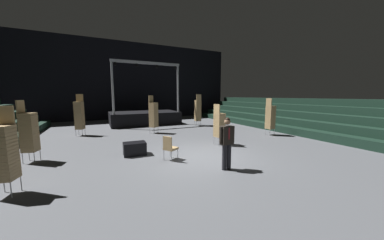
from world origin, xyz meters
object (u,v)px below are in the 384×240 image
Objects in this scene: chair_stack_rear_left at (270,117)px; man_with_tie at (227,140)px; chair_stack_rear_right at (219,125)px; stage_riser at (144,117)px; chair_stack_mid_centre at (198,110)px; chair_stack_front_left at (153,114)px; equipment_road_case at (135,149)px; chair_stack_mid_right at (3,152)px; chair_stack_front_right at (29,132)px; chair_stack_mid_left at (79,115)px; loose_chair_near_man at (170,147)px.

man_with_tie is at bearing -60.48° from chair_stack_rear_left.
man_with_tie is 3.38m from chair_stack_rear_right.
chair_stack_mid_centre is (3.69, -3.00, 0.68)m from stage_riser.
chair_stack_front_left reaches higher than equipment_road_case.
chair_stack_mid_right is at bearing -7.45° from man_with_tie.
chair_stack_mid_centre is at bearing 133.37° from chair_stack_front_right.
chair_stack_mid_left is (1.30, 4.79, 0.13)m from chair_stack_front_right.
chair_stack_front_left is at bearing -116.13° from chair_stack_mid_right.
chair_stack_front_right is 1.12× the size of chair_stack_rear_right.
stage_riser reaches higher than chair_stack_front_right.
chair_stack_mid_right is (-5.80, -10.95, 0.51)m from stage_riser.
loose_chair_near_man is at bearing 81.92° from chair_stack_front_right.
chair_stack_mid_centre is 6.29m from chair_stack_rear_right.
chair_stack_rear_left is 4.27m from chair_stack_rear_right.
loose_chair_near_man is (-4.97, -7.18, -0.75)m from chair_stack_mid_centre.
equipment_road_case is at bearing 31.02° from chair_stack_front_left.
chair_stack_rear_left is at bearing -146.68° from man_with_tie.
chair_stack_mid_left is at bearing 175.66° from loose_chair_near_man.
chair_stack_mid_left reaches higher than loose_chair_near_man.
chair_stack_front_right is at bearing -105.15° from chair_stack_rear_right.
chair_stack_rear_right is (1.66, 2.94, 0.03)m from man_with_tie.
chair_stack_front_left reaches higher than chair_stack_rear_left.
chair_stack_mid_right is 0.87× the size of chair_stack_mid_centre.
chair_stack_mid_right is 4.63m from loose_chair_near_man.
chair_stack_front_right is 4.96m from chair_stack_mid_left.
chair_stack_front_right is (-5.61, -3.58, -0.08)m from chair_stack_front_left.
equipment_road_case is (-6.06, -5.91, -1.01)m from chair_stack_mid_centre.
chair_stack_front_left is at bearing -154.94° from chair_stack_mid_centre.
chair_stack_mid_centre is at bearing -158.44° from chair_stack_rear_left.
chair_stack_rear_right is (-4.22, -0.64, -0.13)m from chair_stack_rear_left.
chair_stack_front_right is at bearing 167.75° from equipment_road_case.
chair_stack_mid_centre is 2.84× the size of equipment_road_case.
chair_stack_rear_right is 4.22m from equipment_road_case.
chair_stack_front_right is 0.90× the size of chair_stack_mid_left.
man_with_tie is at bearing 73.61° from chair_stack_front_right.
stage_riser is at bearing 142.00° from loose_chair_near_man.
chair_stack_mid_centre is at bearing -125.99° from chair_stack_mid_right.
man_with_tie is at bearing 59.32° from chair_stack_front_left.
chair_stack_rear_right is at bearing -103.27° from chair_stack_mid_centre.
chair_stack_rear_left reaches higher than chair_stack_mid_right.
man_with_tie is 3.98m from equipment_road_case.
man_with_tie is 2.28m from loose_chair_near_man.
chair_stack_mid_right is at bearing 102.01° from chair_stack_mid_left.
stage_riser is 4.60m from chair_stack_front_left.
man_with_tie reaches higher than loose_chair_near_man.
chair_stack_mid_left is 7.69m from loose_chair_near_man.
chair_stack_front_right reaches higher than equipment_road_case.
chair_stack_rear_left is 2.44× the size of loose_chair_near_man.
loose_chair_near_man is at bearing -97.12° from stage_riser.
chair_stack_front_left is 6.65m from chair_stack_front_right.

